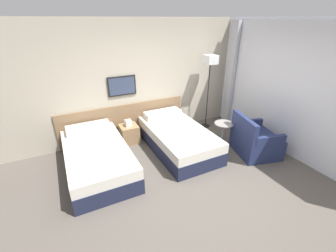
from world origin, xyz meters
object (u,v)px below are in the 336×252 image
at_px(bed_near_window, 177,138).
at_px(nightstand, 129,133).
at_px(bed_near_door, 97,158).
at_px(floor_lamp, 210,66).
at_px(side_table, 223,130).
at_px(armchair, 255,141).

bearing_deg(bed_near_window, nightstand, 138.85).
xyz_separation_m(bed_near_door, floor_lamp, (3.00, 0.68, 1.37)).
xyz_separation_m(bed_near_window, floor_lamp, (1.25, 0.68, 1.37)).
relative_size(bed_near_door, floor_lamp, 1.09).
height_order(bed_near_window, side_table, bed_near_window).
bearing_deg(side_table, nightstand, 150.01).
bearing_deg(armchair, side_table, 47.20).
distance_m(bed_near_window, armchair, 1.66).
relative_size(nightstand, floor_lamp, 0.30).
height_order(bed_near_door, floor_lamp, floor_lamp).
height_order(nightstand, side_table, nightstand).
bearing_deg(armchair, nightstand, 67.74).
bearing_deg(floor_lamp, side_table, -103.52).
distance_m(bed_near_door, nightstand, 1.16).
height_order(bed_near_door, nightstand, bed_near_door).
bearing_deg(bed_near_window, floor_lamp, 28.47).
height_order(bed_near_door, armchair, armchair).
xyz_separation_m(nightstand, armchair, (2.27, -1.68, 0.06)).
bearing_deg(nightstand, bed_near_door, -138.85).
xyz_separation_m(nightstand, floor_lamp, (2.13, -0.08, 1.41)).
bearing_deg(armchair, floor_lamp, 19.24).
distance_m(nightstand, side_table, 2.18).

